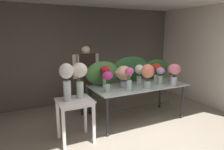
% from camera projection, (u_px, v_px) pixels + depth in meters
% --- Properties ---
extents(ground_plane, '(7.29, 7.29, 0.00)m').
position_uv_depth(ground_plane, '(117.00, 120.00, 4.53)').
color(ground_plane, gray).
extents(wall_back, '(5.38, 0.12, 2.62)m').
position_uv_depth(wall_back, '(90.00, 55.00, 5.71)').
color(wall_back, '#5B564C').
rests_on(wall_back, ground).
extents(wall_right, '(0.12, 3.43, 2.62)m').
position_uv_depth(wall_right, '(205.00, 56.00, 5.44)').
color(wall_right, beige).
rests_on(wall_right, ground).
extents(display_table_glass, '(2.08, 0.97, 0.81)m').
position_uv_depth(display_table_glass, '(138.00, 90.00, 4.42)').
color(display_table_glass, silver).
rests_on(display_table_glass, ground).
extents(side_table_white, '(0.61, 0.53, 0.78)m').
position_uv_depth(side_table_white, '(75.00, 107.00, 3.53)').
color(side_table_white, white).
rests_on(side_table_white, ground).
extents(florist, '(0.63, 0.24, 1.65)m').
position_uv_depth(florist, '(86.00, 72.00, 4.67)').
color(florist, '#232328').
rests_on(florist, ground).
extents(foliage_backdrop, '(2.20, 0.28, 0.59)m').
position_uv_depth(foliage_backdrop, '(127.00, 70.00, 4.63)').
color(foliage_backdrop, '#477F3D').
rests_on(foliage_backdrop, display_table_glass).
extents(vase_lilac_dahlias, '(0.18, 0.18, 0.39)m').
position_uv_depth(vase_lilac_dahlias, '(160.00, 74.00, 4.37)').
color(vase_lilac_dahlias, silver).
rests_on(vase_lilac_dahlias, display_table_glass).
extents(vase_peach_tulips, '(0.34, 0.33, 0.46)m').
position_uv_depth(vase_peach_tulips, '(124.00, 74.00, 4.13)').
color(vase_peach_tulips, silver).
rests_on(vase_peach_tulips, display_table_glass).
extents(vase_scarlet_anemones, '(0.22, 0.21, 0.43)m').
position_uv_depth(vase_scarlet_anemones, '(156.00, 70.00, 4.67)').
color(vase_scarlet_anemones, silver).
rests_on(vase_scarlet_anemones, display_table_glass).
extents(vase_sunset_lilies, '(0.26, 0.22, 0.40)m').
position_uv_depth(vase_sunset_lilies, '(172.00, 71.00, 4.65)').
color(vase_sunset_lilies, silver).
rests_on(vase_sunset_lilies, display_table_glass).
extents(vase_coral_carnations, '(0.26, 0.26, 0.50)m').
position_uv_depth(vase_coral_carnations, '(147.00, 73.00, 4.06)').
color(vase_coral_carnations, silver).
rests_on(vase_coral_carnations, display_table_glass).
extents(vase_ivory_freesia, '(0.20, 0.20, 0.44)m').
position_uv_depth(vase_ivory_freesia, '(139.00, 72.00, 4.42)').
color(vase_ivory_freesia, silver).
rests_on(vase_ivory_freesia, display_table_glass).
extents(vase_crimson_stock, '(0.20, 0.20, 0.46)m').
position_uv_depth(vase_crimson_stock, '(105.00, 74.00, 4.10)').
color(vase_crimson_stock, silver).
rests_on(vase_crimson_stock, display_table_glass).
extents(vase_fuchsia_ranunculus, '(0.18, 0.17, 0.47)m').
position_uv_depth(vase_fuchsia_ranunculus, '(129.00, 77.00, 3.89)').
color(vase_fuchsia_ranunculus, silver).
rests_on(vase_fuchsia_ranunculus, display_table_glass).
extents(vase_magenta_hydrangea, '(0.20, 0.20, 0.40)m').
position_uv_depth(vase_magenta_hydrangea, '(107.00, 79.00, 3.84)').
color(vase_magenta_hydrangea, silver).
rests_on(vase_magenta_hydrangea, display_table_glass).
extents(vase_rosy_roses, '(0.27, 0.27, 0.48)m').
position_uv_depth(vase_rosy_roses, '(174.00, 72.00, 4.29)').
color(vase_rosy_roses, silver).
rests_on(vase_rosy_roses, display_table_glass).
extents(vase_white_roses_tall, '(0.26, 0.24, 0.65)m').
position_uv_depth(vase_white_roses_tall, '(67.00, 78.00, 3.37)').
color(vase_white_roses_tall, silver).
rests_on(vase_white_roses_tall, side_table_white).
extents(vase_cream_lisianthus_tall, '(0.27, 0.27, 0.64)m').
position_uv_depth(vase_cream_lisianthus_tall, '(80.00, 75.00, 3.52)').
color(vase_cream_lisianthus_tall, silver).
rests_on(vase_cream_lisianthus_tall, side_table_white).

